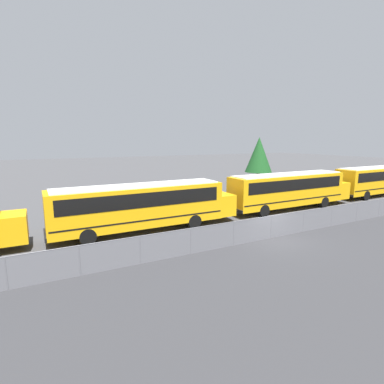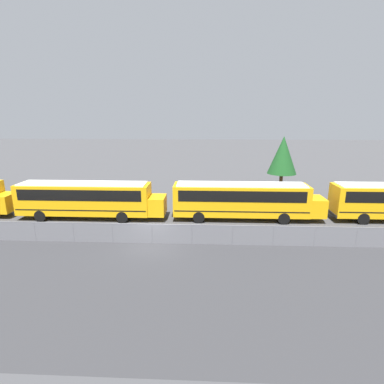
{
  "view_description": "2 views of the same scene",
  "coord_description": "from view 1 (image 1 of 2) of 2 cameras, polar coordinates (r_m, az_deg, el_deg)",
  "views": [
    {
      "loc": [
        -13.62,
        -14.55,
        6.51
      ],
      "look_at": [
        -3.21,
        5.2,
        2.6
      ],
      "focal_mm": 28.0,
      "sensor_mm": 36.0,
      "label": 1
    },
    {
      "loc": [
        3.98,
        -20.88,
        9.45
      ],
      "look_at": [
        2.73,
        6.6,
        2.35
      ],
      "focal_mm": 28.0,
      "sensor_mm": 36.0,
      "label": 2
    }
  ],
  "objects": [
    {
      "name": "ground_plane",
      "position": [
        20.97,
        14.71,
        -8.49
      ],
      "size": [
        200.0,
        200.0,
        0.0
      ],
      "primitive_type": "plane",
      "color": "#424244"
    },
    {
      "name": "road_strip",
      "position": [
        17.35,
        28.53,
        -13.35
      ],
      "size": [
        160.72,
        12.0,
        0.01
      ],
      "color": "#333335",
      "rests_on": "ground_plane"
    },
    {
      "name": "fence",
      "position": [
        20.74,
        14.81,
        -6.4
      ],
      "size": [
        126.79,
        0.07,
        1.55
      ],
      "color": "#9EA0A5",
      "rests_on": "ground_plane"
    },
    {
      "name": "school_bus_3",
      "position": [
        21.53,
        -9.12,
        -2.21
      ],
      "size": [
        13.77,
        2.49,
        3.4
      ],
      "color": "#EDA80F",
      "rests_on": "ground_plane"
    },
    {
      "name": "school_bus_4",
      "position": [
        29.61,
        18.2,
        0.72
      ],
      "size": [
        13.77,
        2.49,
        3.4
      ],
      "color": "#EDA80F",
      "rests_on": "ground_plane"
    },
    {
      "name": "school_bus_5",
      "position": [
        41.44,
        32.13,
        2.2
      ],
      "size": [
        13.77,
        2.49,
        3.4
      ],
      "color": "#EDA80F",
      "rests_on": "ground_plane"
    },
    {
      "name": "tree_1",
      "position": [
        42.51,
        12.61,
        6.93
      ],
      "size": [
        3.69,
        3.69,
        6.87
      ],
      "color": "#51381E",
      "rests_on": "ground_plane"
    }
  ]
}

